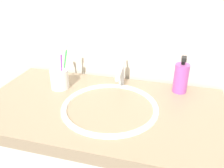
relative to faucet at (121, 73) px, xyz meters
The scene contains 8 objects.
tiled_wall_back 0.29m from the faucet, 106.88° to the left, with size 2.20×0.04×2.40m, color beige.
sink_basin 0.22m from the faucet, 90.00° to the right, with size 0.39×0.39×0.11m.
faucet is the anchor object (origin of this frame).
toothbrush_cup 0.28m from the faucet, 162.28° to the right, with size 0.08×0.08×0.09m, color white.
toothbrush_purple 0.27m from the faucet, 160.15° to the right, with size 0.03×0.02×0.19m.
toothbrush_green 0.26m from the faucet, 168.85° to the right, with size 0.03×0.06×0.19m.
toothbrush_white 0.30m from the faucet, 167.42° to the right, with size 0.03×0.02×0.18m.
soap_dispenser 0.27m from the faucet, ahead, with size 0.06×0.06×0.17m.
Camera 1 is at (0.25, -0.76, 1.37)m, focal length 36.88 mm.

